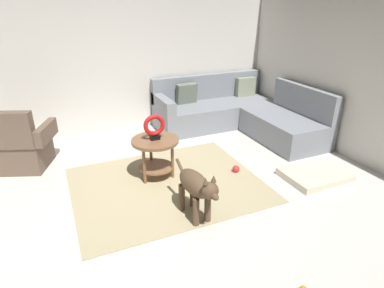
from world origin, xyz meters
name	(u,v)px	position (x,y,z in m)	size (l,w,h in m)	color
ground_plane	(176,222)	(0.00, 0.00, -0.05)	(6.00, 6.00, 0.10)	silver
wall_back	(110,52)	(0.00, 2.94, 1.35)	(6.00, 0.12, 2.70)	silver
area_rug	(167,184)	(0.15, 0.70, 0.01)	(2.30, 1.90, 0.01)	tan
sectional_couch	(239,114)	(1.99, 2.02, 0.29)	(2.20, 2.25, 0.88)	gray
armchair	(21,147)	(-1.50, 1.93, 0.32)	(0.96, 0.85, 0.88)	brown
side_table	(155,148)	(0.09, 0.94, 0.42)	(0.60, 0.60, 0.54)	brown
torus_sculpture	(154,127)	(0.09, 0.94, 0.71)	(0.28, 0.08, 0.33)	black
dog_bed_mat	(315,175)	(1.98, 0.08, 0.04)	(0.80, 0.60, 0.09)	beige
dog	(196,187)	(0.20, -0.07, 0.38)	(0.27, 0.85, 0.63)	brown
dog_toy_ball	(236,169)	(1.11, 0.63, 0.05)	(0.10, 0.10, 0.10)	red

